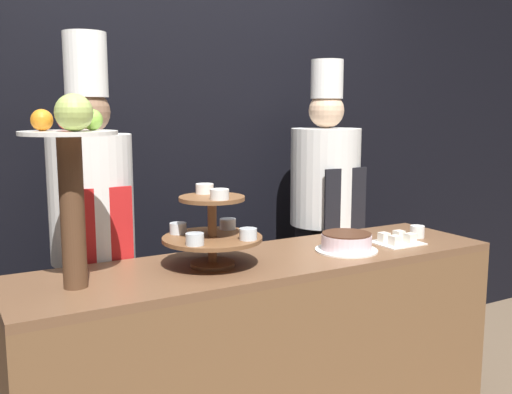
{
  "coord_description": "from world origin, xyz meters",
  "views": [
    {
      "loc": [
        -1.21,
        -1.75,
        1.5
      ],
      "look_at": [
        0.0,
        0.38,
        1.13
      ],
      "focal_mm": 40.0,
      "sensor_mm": 36.0,
      "label": 1
    }
  ],
  "objects_px": {
    "tiered_stand": "(212,229)",
    "chef_left": "(93,228)",
    "cake_round": "(346,242)",
    "chef_center_left": "(325,208)",
    "cup_white": "(417,232)",
    "cake_square_tray": "(397,240)",
    "fruit_pedestal": "(71,163)"
  },
  "relations": [
    {
      "from": "tiered_stand",
      "to": "cake_round",
      "type": "bearing_deg",
      "value": -6.45
    },
    {
      "from": "fruit_pedestal",
      "to": "chef_center_left",
      "type": "height_order",
      "value": "chef_center_left"
    },
    {
      "from": "tiered_stand",
      "to": "cake_round",
      "type": "height_order",
      "value": "tiered_stand"
    },
    {
      "from": "cup_white",
      "to": "cake_square_tray",
      "type": "distance_m",
      "value": 0.18
    },
    {
      "from": "cup_white",
      "to": "chef_left",
      "type": "distance_m",
      "value": 1.55
    },
    {
      "from": "cake_round",
      "to": "chef_center_left",
      "type": "relative_size",
      "value": 0.16
    },
    {
      "from": "cake_round",
      "to": "cake_square_tray",
      "type": "xyz_separation_m",
      "value": [
        0.3,
        -0.0,
        -0.02
      ]
    },
    {
      "from": "cake_round",
      "to": "chef_left",
      "type": "distance_m",
      "value": 1.12
    },
    {
      "from": "cake_round",
      "to": "cake_square_tray",
      "type": "height_order",
      "value": "cake_round"
    },
    {
      "from": "chef_left",
      "to": "chef_center_left",
      "type": "relative_size",
      "value": 1.03
    },
    {
      "from": "cup_white",
      "to": "chef_center_left",
      "type": "xyz_separation_m",
      "value": [
        -0.21,
        0.49,
        0.06
      ]
    },
    {
      "from": "cake_square_tray",
      "to": "chef_left",
      "type": "height_order",
      "value": "chef_left"
    },
    {
      "from": "tiered_stand",
      "to": "chef_left",
      "type": "height_order",
      "value": "chef_left"
    },
    {
      "from": "tiered_stand",
      "to": "cup_white",
      "type": "xyz_separation_m",
      "value": [
        1.1,
        -0.03,
        -0.12
      ]
    },
    {
      "from": "tiered_stand",
      "to": "chef_left",
      "type": "xyz_separation_m",
      "value": [
        -0.36,
        0.46,
        -0.04
      ]
    },
    {
      "from": "cup_white",
      "to": "chef_center_left",
      "type": "relative_size",
      "value": 0.04
    },
    {
      "from": "cake_square_tray",
      "to": "chef_center_left",
      "type": "bearing_deg",
      "value": 93.2
    },
    {
      "from": "cake_square_tray",
      "to": "chef_left",
      "type": "distance_m",
      "value": 1.4
    },
    {
      "from": "chef_center_left",
      "to": "cup_white",
      "type": "bearing_deg",
      "value": -67.15
    },
    {
      "from": "chef_left",
      "to": "fruit_pedestal",
      "type": "bearing_deg",
      "value": -110.07
    },
    {
      "from": "cup_white",
      "to": "tiered_stand",
      "type": "bearing_deg",
      "value": 178.52
    },
    {
      "from": "cake_round",
      "to": "chef_left",
      "type": "bearing_deg",
      "value": 151.84
    },
    {
      "from": "cake_square_tray",
      "to": "chef_center_left",
      "type": "height_order",
      "value": "chef_center_left"
    },
    {
      "from": "tiered_stand",
      "to": "cake_square_tray",
      "type": "distance_m",
      "value": 0.94
    },
    {
      "from": "cup_white",
      "to": "chef_left",
      "type": "relative_size",
      "value": 0.04
    },
    {
      "from": "cake_round",
      "to": "cup_white",
      "type": "bearing_deg",
      "value": 5.09
    },
    {
      "from": "chef_center_left",
      "to": "cake_square_tray",
      "type": "bearing_deg",
      "value": -86.8
    },
    {
      "from": "chef_left",
      "to": "chef_center_left",
      "type": "height_order",
      "value": "chef_left"
    },
    {
      "from": "cake_round",
      "to": "cake_square_tray",
      "type": "bearing_deg",
      "value": -0.48
    },
    {
      "from": "cup_white",
      "to": "cake_square_tray",
      "type": "xyz_separation_m",
      "value": [
        -0.18,
        -0.04,
        -0.01
      ]
    },
    {
      "from": "tiered_stand",
      "to": "chef_center_left",
      "type": "height_order",
      "value": "chef_center_left"
    },
    {
      "from": "tiered_stand",
      "to": "chef_center_left",
      "type": "relative_size",
      "value": 0.23
    }
  ]
}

